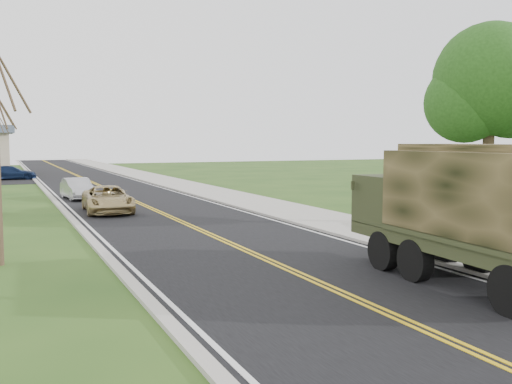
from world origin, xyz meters
TOP-DOWN VIEW (x-y plane):
  - ground at (0.00, 0.00)m, footprint 160.00×160.00m
  - road at (0.00, 40.00)m, footprint 8.00×120.00m
  - curb_right at (4.15, 40.00)m, footprint 0.30×120.00m
  - sidewalk_right at (5.90, 40.00)m, footprint 3.20×120.00m
  - curb_left at (-4.15, 40.00)m, footprint 0.30×120.00m
  - leafy_tree at (11.00, 10.01)m, footprint 4.83×4.50m
  - military_truck at (3.19, 2.98)m, footprint 2.64×6.82m
  - suv_champagne at (-2.25, 20.50)m, footprint 2.37×4.71m
  - sedan_silver at (-2.80, 27.46)m, footprint 1.67×3.89m
  - lot_car_navy at (-6.01, 47.21)m, footprint 4.27×1.77m

SIDE VIEW (x-z plane):
  - ground at x=0.00m, z-range 0.00..0.00m
  - road at x=0.00m, z-range 0.00..0.01m
  - sidewalk_right at x=5.90m, z-range 0.00..0.10m
  - curb_left at x=-4.15m, z-range 0.00..0.10m
  - curb_right at x=4.15m, z-range 0.00..0.12m
  - lot_car_navy at x=-6.01m, z-range 0.00..1.23m
  - sedan_silver at x=-2.80m, z-range 0.00..1.25m
  - suv_champagne at x=-2.25m, z-range 0.00..1.28m
  - military_truck at x=3.19m, z-range 0.24..3.59m
  - leafy_tree at x=11.00m, z-range 1.44..9.54m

